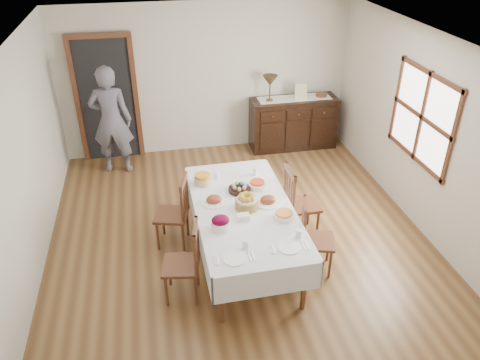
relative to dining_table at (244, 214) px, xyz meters
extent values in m
plane|color=brown|center=(0.03, 0.27, -0.69)|extent=(6.00, 6.00, 0.00)
cube|color=white|center=(0.03, 0.27, 1.91)|extent=(5.00, 6.00, 0.02)
cube|color=beige|center=(0.03, 3.27, 0.61)|extent=(5.00, 0.02, 2.60)
cube|color=beige|center=(-2.47, 0.27, 0.61)|extent=(0.02, 6.00, 2.60)
cube|color=beige|center=(2.53, 0.27, 0.61)|extent=(0.02, 6.00, 2.60)
cube|color=white|center=(2.52, 0.57, 0.81)|extent=(0.02, 1.30, 1.10)
cube|color=#552E1B|center=(2.50, 0.57, 0.81)|extent=(0.03, 1.46, 1.26)
cube|color=black|center=(-1.67, 3.23, 0.36)|extent=(0.90, 0.06, 2.10)
cube|color=#552E1B|center=(-1.67, 3.21, 0.36)|extent=(1.04, 0.08, 2.18)
cube|color=white|center=(0.00, 0.00, 0.07)|extent=(1.14, 2.25, 0.04)
cylinder|color=#552E1B|center=(-0.45, -0.97, -0.33)|extent=(0.06, 0.06, 0.72)
cylinder|color=#552E1B|center=(0.47, -0.96, -0.33)|extent=(0.06, 0.06, 0.72)
cylinder|color=#552E1B|center=(-0.47, 0.96, -0.33)|extent=(0.06, 0.06, 0.72)
cylinder|color=#552E1B|center=(0.45, 0.97, -0.33)|extent=(0.06, 0.06, 0.72)
cube|color=white|center=(-0.57, -0.01, -0.08)|extent=(0.05, 2.28, 0.35)
cube|color=white|center=(0.57, 0.01, -0.08)|extent=(0.05, 2.28, 0.35)
cube|color=white|center=(0.01, -1.13, -0.08)|extent=(1.16, 0.03, 0.35)
cube|color=white|center=(-0.01, 1.13, -0.08)|extent=(1.16, 0.03, 0.35)
cube|color=#552E1B|center=(-0.82, -0.48, -0.26)|extent=(0.47, 0.47, 0.04)
cylinder|color=#552E1B|center=(-0.95, -0.29, -0.48)|extent=(0.03, 0.03, 0.41)
cylinder|color=#552E1B|center=(-1.01, -0.61, -0.48)|extent=(0.03, 0.03, 0.41)
cylinder|color=#552E1B|center=(-0.62, -0.35, -0.48)|extent=(0.03, 0.03, 0.41)
cylinder|color=#552E1B|center=(-0.68, -0.67, -0.48)|extent=(0.03, 0.03, 0.41)
cylinder|color=#552E1B|center=(-0.60, -0.34, 0.01)|extent=(0.04, 0.04, 0.54)
cylinder|color=#552E1B|center=(-0.67, -0.68, 0.01)|extent=(0.04, 0.04, 0.54)
cube|color=#552E1B|center=(-0.64, -0.51, 0.24)|extent=(0.11, 0.39, 0.08)
cylinder|color=#552E1B|center=(-0.62, -0.43, -0.01)|extent=(0.02, 0.02, 0.44)
cylinder|color=#552E1B|center=(-0.64, -0.51, -0.01)|extent=(0.02, 0.02, 0.44)
cylinder|color=#552E1B|center=(-0.65, -0.60, -0.01)|extent=(0.02, 0.02, 0.44)
cube|color=#552E1B|center=(-0.84, 0.52, -0.25)|extent=(0.51, 0.51, 0.04)
cylinder|color=#552E1B|center=(-0.96, 0.73, -0.48)|extent=(0.04, 0.04, 0.42)
cylinder|color=#552E1B|center=(-1.05, 0.41, -0.48)|extent=(0.04, 0.04, 0.42)
cylinder|color=#552E1B|center=(-0.64, 0.64, -0.48)|extent=(0.04, 0.04, 0.42)
cylinder|color=#552E1B|center=(-0.73, 0.32, -0.48)|extent=(0.04, 0.04, 0.42)
cylinder|color=#552E1B|center=(-0.62, 0.64, 0.02)|extent=(0.04, 0.04, 0.55)
cylinder|color=#552E1B|center=(-0.71, 0.30, 0.02)|extent=(0.04, 0.04, 0.55)
cube|color=#552E1B|center=(-0.67, 0.47, 0.26)|extent=(0.14, 0.39, 0.08)
cylinder|color=#552E1B|center=(-0.64, 0.56, 0.00)|extent=(0.02, 0.02, 0.45)
cylinder|color=#552E1B|center=(-0.67, 0.47, 0.00)|extent=(0.02, 0.02, 0.45)
cylinder|color=#552E1B|center=(-0.69, 0.39, 0.00)|extent=(0.02, 0.02, 0.45)
cube|color=#552E1B|center=(0.83, -0.35, -0.27)|extent=(0.49, 0.49, 0.04)
cylinder|color=#552E1B|center=(0.94, -0.55, -0.49)|extent=(0.03, 0.03, 0.40)
cylinder|color=#552E1B|center=(1.03, -0.24, -0.49)|extent=(0.03, 0.03, 0.40)
cylinder|color=#552E1B|center=(0.63, -0.46, -0.49)|extent=(0.03, 0.03, 0.40)
cylinder|color=#552E1B|center=(0.72, -0.15, -0.49)|extent=(0.03, 0.03, 0.40)
cylinder|color=#552E1B|center=(0.61, -0.46, 0.00)|extent=(0.04, 0.04, 0.53)
cylinder|color=#552E1B|center=(0.71, -0.14, 0.00)|extent=(0.04, 0.04, 0.53)
cube|color=#552E1B|center=(0.66, -0.30, 0.22)|extent=(0.15, 0.37, 0.08)
cylinder|color=#552E1B|center=(0.63, -0.38, -0.02)|extent=(0.02, 0.02, 0.43)
cylinder|color=#552E1B|center=(0.66, -0.30, -0.02)|extent=(0.02, 0.02, 0.43)
cylinder|color=#552E1B|center=(0.68, -0.22, -0.02)|extent=(0.02, 0.02, 0.43)
cube|color=#552E1B|center=(0.87, 0.38, -0.23)|extent=(0.43, 0.43, 0.04)
cylinder|color=#552E1B|center=(1.05, 0.21, -0.47)|extent=(0.04, 0.04, 0.44)
cylinder|color=#552E1B|center=(1.04, 0.55, -0.47)|extent=(0.04, 0.04, 0.44)
cylinder|color=#552E1B|center=(0.70, 0.20, -0.47)|extent=(0.04, 0.04, 0.44)
cylinder|color=#552E1B|center=(0.70, 0.55, -0.47)|extent=(0.04, 0.04, 0.44)
cylinder|color=#552E1B|center=(0.68, 0.19, 0.05)|extent=(0.04, 0.04, 0.57)
cylinder|color=#552E1B|center=(0.68, 0.56, 0.05)|extent=(0.04, 0.04, 0.57)
cube|color=#552E1B|center=(0.68, 0.38, 0.30)|extent=(0.05, 0.41, 0.08)
cylinder|color=#552E1B|center=(0.68, 0.28, 0.03)|extent=(0.02, 0.02, 0.47)
cylinder|color=#552E1B|center=(0.68, 0.38, 0.03)|extent=(0.02, 0.02, 0.47)
cylinder|color=#552E1B|center=(0.68, 0.47, 0.03)|extent=(0.02, 0.02, 0.47)
cube|color=black|center=(1.55, 2.99, -0.23)|extent=(1.55, 0.52, 0.93)
cube|color=black|center=(1.09, 2.72, 0.05)|extent=(0.43, 0.02, 0.19)
sphere|color=brown|center=(1.09, 2.70, 0.05)|extent=(0.03, 0.03, 0.03)
cube|color=black|center=(1.55, 2.72, 0.05)|extent=(0.43, 0.02, 0.19)
sphere|color=brown|center=(1.55, 2.70, 0.05)|extent=(0.03, 0.03, 0.03)
cube|color=black|center=(2.02, 2.72, 0.05)|extent=(0.43, 0.02, 0.19)
sphere|color=brown|center=(2.02, 2.70, 0.05)|extent=(0.03, 0.03, 0.03)
imported|color=#5B5966|center=(-1.61, 2.71, 0.27)|extent=(0.65, 0.47, 1.93)
cylinder|color=olive|center=(0.03, -0.01, 0.15)|extent=(0.28, 0.28, 0.11)
cylinder|color=white|center=(0.03, -0.01, 0.21)|extent=(0.25, 0.25, 0.02)
sphere|color=#BD8B2E|center=(0.10, -0.01, 0.24)|extent=(0.08, 0.08, 0.08)
sphere|color=#BD8B2E|center=(0.08, 0.04, 0.24)|extent=(0.08, 0.08, 0.08)
sphere|color=#BD8B2E|center=(0.03, 0.06, 0.24)|extent=(0.08, 0.08, 0.08)
sphere|color=#BD8B2E|center=(-0.02, 0.04, 0.24)|extent=(0.08, 0.08, 0.08)
sphere|color=#BD8B2E|center=(-0.04, -0.01, 0.24)|extent=(0.08, 0.08, 0.08)
sphere|color=#BD8B2E|center=(-0.02, -0.06, 0.24)|extent=(0.08, 0.08, 0.08)
sphere|color=#BD8B2E|center=(0.03, -0.08, 0.24)|extent=(0.08, 0.08, 0.08)
sphere|color=#BD8B2E|center=(0.08, -0.06, 0.24)|extent=(0.08, 0.08, 0.08)
cylinder|color=black|center=(0.02, 0.37, 0.12)|extent=(0.28, 0.28, 0.05)
ellipsoid|color=#FF9AC4|center=(0.10, 0.37, 0.17)|extent=(0.05, 0.05, 0.06)
ellipsoid|color=#6AB1E3|center=(0.07, 0.43, 0.17)|extent=(0.05, 0.05, 0.06)
ellipsoid|color=#8CE784|center=(0.00, 0.45, 0.17)|extent=(0.05, 0.05, 0.06)
ellipsoid|color=#FFB15C|center=(-0.05, 0.41, 0.17)|extent=(0.05, 0.05, 0.06)
ellipsoid|color=#AA77C2|center=(-0.05, 0.34, 0.17)|extent=(0.05, 0.05, 0.06)
ellipsoid|color=#DBD05C|center=(0.00, 0.30, 0.17)|extent=(0.05, 0.05, 0.06)
ellipsoid|color=#FF9AC4|center=(0.07, 0.31, 0.17)|extent=(0.05, 0.05, 0.06)
cylinder|color=white|center=(-0.33, 0.19, 0.10)|extent=(0.32, 0.32, 0.01)
ellipsoid|color=maroon|center=(-0.33, 0.19, 0.13)|extent=(0.19, 0.16, 0.11)
cylinder|color=white|center=(0.31, 0.05, 0.10)|extent=(0.33, 0.33, 0.01)
ellipsoid|color=maroon|center=(0.31, 0.05, 0.13)|extent=(0.19, 0.16, 0.11)
cylinder|color=white|center=(-0.34, -0.35, 0.14)|extent=(0.21, 0.21, 0.09)
ellipsoid|color=#560022|center=(-0.34, -0.35, 0.20)|extent=(0.20, 0.17, 0.11)
cylinder|color=white|center=(0.26, 0.43, 0.12)|extent=(0.24, 0.24, 0.06)
cylinder|color=#F7411C|center=(0.26, 0.43, 0.17)|extent=(0.18, 0.18, 0.03)
cylinder|color=#CCB880|center=(-0.41, 0.65, 0.14)|extent=(0.22, 0.22, 0.10)
cylinder|color=orange|center=(-0.41, 0.65, 0.21)|extent=(0.20, 0.20, 0.04)
cylinder|color=white|center=(0.41, -0.30, 0.12)|extent=(0.24, 0.24, 0.05)
cylinder|color=orange|center=(0.41, -0.30, 0.16)|extent=(0.20, 0.20, 0.02)
cube|color=white|center=(-0.06, -0.24, 0.13)|extent=(0.14, 0.09, 0.07)
cylinder|color=white|center=(-0.29, -0.89, 0.10)|extent=(0.25, 0.25, 0.01)
cube|color=white|center=(-0.46, -0.89, 0.10)|extent=(0.08, 0.12, 0.01)
cube|color=silver|center=(-0.46, -0.89, 0.10)|extent=(0.02, 0.16, 0.01)
cube|color=silver|center=(-0.13, -0.89, 0.10)|extent=(0.01, 0.18, 0.01)
cube|color=silver|center=(-0.09, -0.89, 0.10)|extent=(0.02, 0.14, 0.01)
cylinder|color=white|center=(-0.14, -0.74, 0.14)|extent=(0.07, 0.07, 0.10)
cylinder|color=white|center=(0.31, -0.83, 0.10)|extent=(0.25, 0.25, 0.01)
cube|color=white|center=(0.14, -0.83, 0.10)|extent=(0.08, 0.12, 0.01)
cube|color=silver|center=(0.14, -0.83, 0.10)|extent=(0.02, 0.16, 0.01)
cube|color=silver|center=(0.47, -0.83, 0.10)|extent=(0.01, 0.18, 0.01)
cube|color=silver|center=(0.51, -0.83, 0.10)|extent=(0.02, 0.14, 0.01)
cylinder|color=white|center=(0.46, -0.68, 0.14)|extent=(0.07, 0.07, 0.10)
cylinder|color=white|center=(-0.21, 0.76, 0.14)|extent=(0.06, 0.06, 0.09)
cylinder|color=white|center=(0.31, 0.74, 0.15)|extent=(0.06, 0.06, 0.11)
cube|color=white|center=(1.55, 3.01, 0.24)|extent=(1.30, 0.35, 0.01)
cylinder|color=brown|center=(1.09, 2.97, 0.25)|extent=(0.12, 0.12, 0.03)
cylinder|color=brown|center=(1.09, 2.97, 0.39)|extent=(0.02, 0.02, 0.25)
cone|color=#41321C|center=(1.09, 2.97, 0.61)|extent=(0.26, 0.26, 0.18)
cube|color=beige|center=(1.64, 2.93, 0.38)|extent=(0.22, 0.08, 0.28)
cylinder|color=#552E1B|center=(2.05, 3.00, 0.27)|extent=(0.20, 0.20, 0.06)
camera|label=1|loc=(-0.97, -4.53, 3.20)|focal=35.00mm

